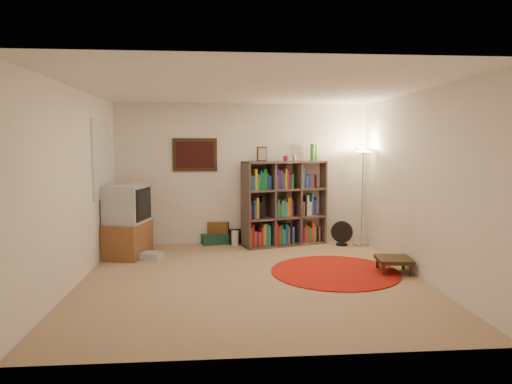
{
  "coord_description": "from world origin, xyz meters",
  "views": [
    {
      "loc": [
        -0.43,
        -5.9,
        1.79
      ],
      "look_at": [
        0.1,
        0.6,
        1.1
      ],
      "focal_mm": 32.0,
      "sensor_mm": 36.0,
      "label": 1
    }
  ],
  "objects_px": {
    "side_table": "(394,260)",
    "floor_lamp": "(363,165)",
    "tv_stand": "(128,222)",
    "bookshelf": "(283,205)",
    "suitcase": "(217,238)",
    "floor_fan": "(342,233)"
  },
  "relations": [
    {
      "from": "floor_lamp",
      "to": "side_table",
      "type": "xyz_separation_m",
      "value": [
        -0.08,
        -1.7,
        -1.25
      ]
    },
    {
      "from": "floor_fan",
      "to": "suitcase",
      "type": "relative_size",
      "value": 0.69
    },
    {
      "from": "bookshelf",
      "to": "side_table",
      "type": "xyz_separation_m",
      "value": [
        1.3,
        -1.89,
        -0.54
      ]
    },
    {
      "from": "tv_stand",
      "to": "side_table",
      "type": "relative_size",
      "value": 2.25
    },
    {
      "from": "suitcase",
      "to": "side_table",
      "type": "xyz_separation_m",
      "value": [
        2.47,
        -2.11,
        0.09
      ]
    },
    {
      "from": "floor_fan",
      "to": "side_table",
      "type": "relative_size",
      "value": 0.86
    },
    {
      "from": "floor_lamp",
      "to": "tv_stand",
      "type": "distance_m",
      "value": 4.07
    },
    {
      "from": "bookshelf",
      "to": "floor_lamp",
      "type": "height_order",
      "value": "bookshelf"
    },
    {
      "from": "floor_lamp",
      "to": "tv_stand",
      "type": "bearing_deg",
      "value": -173.33
    },
    {
      "from": "bookshelf",
      "to": "floor_lamp",
      "type": "xyz_separation_m",
      "value": [
        1.37,
        -0.19,
        0.7
      ]
    },
    {
      "from": "floor_lamp",
      "to": "suitcase",
      "type": "relative_size",
      "value": 2.73
    },
    {
      "from": "floor_lamp",
      "to": "side_table",
      "type": "bearing_deg",
      "value": -92.64
    },
    {
      "from": "side_table",
      "to": "bookshelf",
      "type": "bearing_deg",
      "value": 124.42
    },
    {
      "from": "bookshelf",
      "to": "side_table",
      "type": "distance_m",
      "value": 2.36
    },
    {
      "from": "floor_fan",
      "to": "side_table",
      "type": "xyz_separation_m",
      "value": [
        0.27,
        -1.73,
        -0.04
      ]
    },
    {
      "from": "suitcase",
      "to": "side_table",
      "type": "bearing_deg",
      "value": -55.97
    },
    {
      "from": "floor_lamp",
      "to": "suitcase",
      "type": "xyz_separation_m",
      "value": [
        -2.55,
        0.41,
        -1.33
      ]
    },
    {
      "from": "tv_stand",
      "to": "side_table",
      "type": "height_order",
      "value": "tv_stand"
    },
    {
      "from": "bookshelf",
      "to": "suitcase",
      "type": "bearing_deg",
      "value": 152.7
    },
    {
      "from": "bookshelf",
      "to": "suitcase",
      "type": "relative_size",
      "value": 2.84
    },
    {
      "from": "side_table",
      "to": "floor_lamp",
      "type": "bearing_deg",
      "value": 87.36
    },
    {
      "from": "bookshelf",
      "to": "side_table",
      "type": "height_order",
      "value": "bookshelf"
    }
  ]
}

